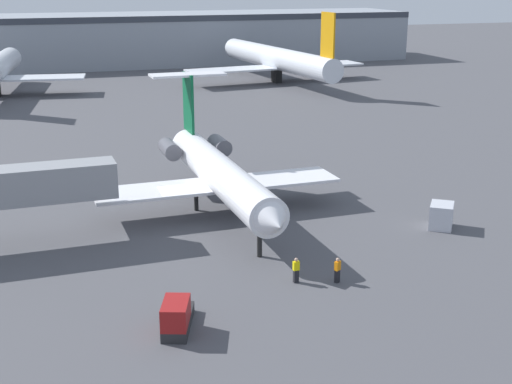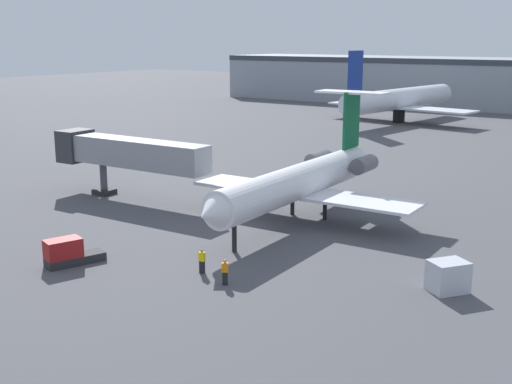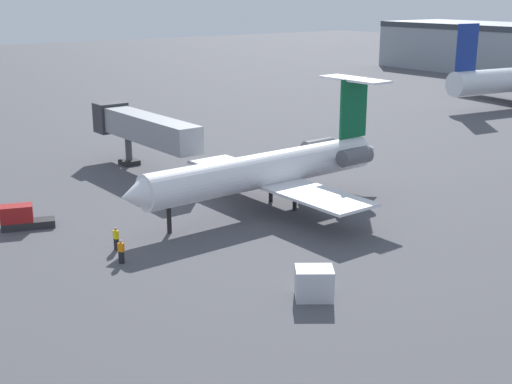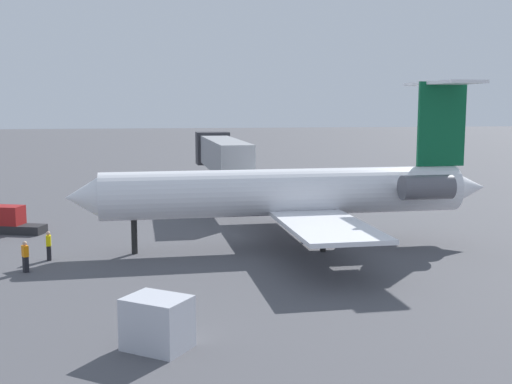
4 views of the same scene
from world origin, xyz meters
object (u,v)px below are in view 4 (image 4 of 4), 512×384
at_px(regional_jet, 297,190).
at_px(baggage_tug_lead, 10,221).
at_px(ground_crew_loader, 49,246).
at_px(jet_bridge, 221,154).
at_px(ground_crew_marshaller, 25,256).
at_px(cargo_container_uld, 157,323).

height_order(regional_jet, baggage_tug_lead, regional_jet).
height_order(ground_crew_loader, baggage_tug_lead, baggage_tug_lead).
bearing_deg(jet_bridge, regional_jet, 8.78).
xyz_separation_m(regional_jet, baggage_tug_lead, (-7.40, -18.78, -2.74)).
relative_size(regional_jet, ground_crew_marshaller, 15.79).
xyz_separation_m(jet_bridge, ground_crew_marshaller, (22.11, -12.81, -3.63)).
height_order(jet_bridge, cargo_container_uld, jet_bridge).
bearing_deg(ground_crew_marshaller, jet_bridge, 149.92).
xyz_separation_m(jet_bridge, baggage_tug_lead, (11.02, -15.93, -3.65)).
xyz_separation_m(regional_jet, cargo_container_uld, (15.61, -8.76, -2.61)).
bearing_deg(ground_crew_loader, baggage_tug_lead, -155.33).
xyz_separation_m(ground_crew_marshaller, baggage_tug_lead, (-11.09, -3.13, -0.02)).
bearing_deg(baggage_tug_lead, ground_crew_marshaller, 15.75).
relative_size(regional_jet, baggage_tug_lead, 6.30).
bearing_deg(jet_bridge, ground_crew_marshaller, -30.08).
height_order(jet_bridge, baggage_tug_lead, jet_bridge).
height_order(baggage_tug_lead, cargo_container_uld, cargo_container_uld).
xyz_separation_m(ground_crew_marshaller, cargo_container_uld, (11.92, 6.89, 0.11)).
xyz_separation_m(regional_jet, jet_bridge, (-18.42, -2.85, 0.91)).
bearing_deg(cargo_container_uld, baggage_tug_lead, -156.47).
relative_size(baggage_tug_lead, cargo_container_uld, 1.50).
distance_m(jet_bridge, ground_crew_loader, 23.25).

